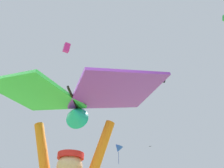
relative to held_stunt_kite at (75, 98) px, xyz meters
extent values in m
sphere|color=tan|center=(-0.01, 0.08, -0.66)|extent=(0.23, 0.23, 0.23)
cylinder|color=red|center=(-0.01, 0.08, -0.57)|extent=(0.28, 0.28, 0.05)
cylinder|color=orange|center=(0.25, 0.13, -0.54)|extent=(0.29, 0.14, 0.62)
cylinder|color=orange|center=(-0.28, 0.03, -0.54)|extent=(0.29, 0.14, 0.62)
cylinder|color=black|center=(-0.01, 0.08, -0.04)|extent=(0.15, 0.72, 0.02)
cube|color=purple|center=(0.43, 0.05, 0.04)|extent=(1.11, 1.08, 0.21)
cube|color=green|center=(-0.42, -0.10, 0.04)|extent=(1.01, 0.92, 0.21)
cone|color=#19B2AD|center=(-0.01, 0.08, -0.14)|extent=(0.27, 0.24, 0.24)
pyramid|color=black|center=(-1.38, 33.41, 9.84)|extent=(0.57, 0.57, 0.15)
cube|color=#DB2393|center=(-10.22, 17.05, 19.01)|extent=(1.27, 1.28, 1.36)
cube|color=black|center=(2.41, 29.14, 19.62)|extent=(0.68, 0.62, 0.80)
cone|color=blue|center=(-6.41, 31.81, 9.29)|extent=(1.78, 1.57, 1.39)
cylinder|color=#203595|center=(-6.41, 31.81, 7.84)|extent=(0.06, 0.06, 1.88)
camera|label=1|loc=(0.82, -1.72, -1.09)|focal=33.61mm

